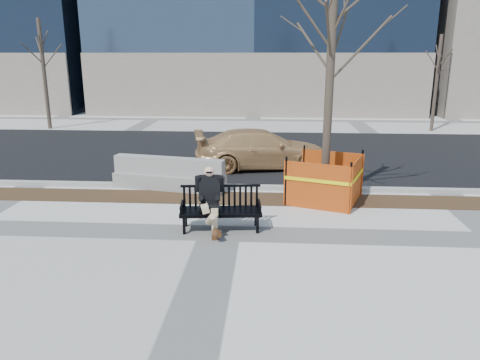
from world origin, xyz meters
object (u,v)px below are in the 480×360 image
(jersey_barrier_left, at_px, (170,189))
(seated_man, at_px, (210,229))
(sedan, at_px, (261,168))
(tree_fence, at_px, (324,200))
(bench, at_px, (221,229))

(jersey_barrier_left, bearing_deg, seated_man, -51.55)
(sedan, bearing_deg, seated_man, 158.49)
(seated_man, relative_size, tree_fence, 0.22)
(seated_man, height_order, tree_fence, tree_fence)
(seated_man, bearing_deg, bench, -11.48)
(seated_man, xyz_separation_m, sedan, (1.05, 6.03, 0.00))
(bench, xyz_separation_m, sedan, (0.80, 6.06, 0.00))
(seated_man, relative_size, sedan, 0.31)
(bench, relative_size, seated_man, 1.28)
(bench, height_order, tree_fence, tree_fence)
(bench, distance_m, jersey_barrier_left, 3.72)
(bench, distance_m, tree_fence, 3.51)
(tree_fence, bearing_deg, sedan, 115.97)
(tree_fence, distance_m, jersey_barrier_left, 4.58)
(jersey_barrier_left, bearing_deg, bench, -48.22)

